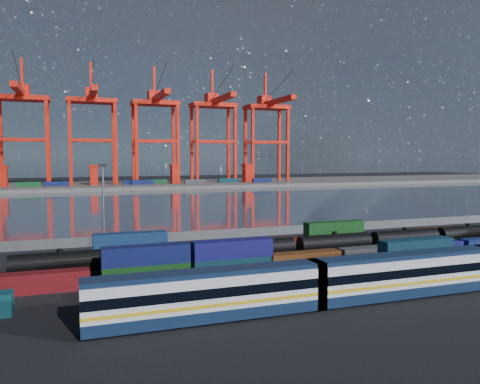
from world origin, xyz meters
name	(u,v)px	position (x,y,z in m)	size (l,w,h in m)	color
ground	(300,265)	(0.00, 0.00, 0.00)	(700.00, 700.00, 0.00)	black
harbor_water	(174,204)	(0.00, 105.00, 0.01)	(700.00, 700.00, 0.00)	#343C4C
far_quay	(138,185)	(0.00, 210.00, 1.00)	(700.00, 70.00, 2.00)	#514F4C
distant_mountains	(103,96)	(63.02, 1600.00, 220.29)	(2470.00, 1100.00, 520.00)	#1E2630
passenger_train	(406,275)	(4.54, -20.81, 2.91)	(79.31, 3.37, 5.78)	silver
container_row_south	(261,276)	(-11.53, -10.92, 1.78)	(139.84, 2.51, 5.34)	#484A4E
container_row_mid	(228,262)	(-13.45, -2.46, 2.07)	(141.37, 2.53, 5.39)	#36383A
container_row_north	(211,246)	(-12.51, 10.37, 2.14)	(127.94, 2.49, 5.30)	#0F134D
tanker_string	(334,244)	(8.92, 3.95, 2.24)	(138.52, 3.12, 4.46)	black
waterfront_fence	(243,233)	(0.00, 28.00, 1.00)	(160.12, 0.12, 2.20)	#595B5E
yard_light_mast	(103,201)	(-30.00, 26.00, 9.30)	(1.60, 0.40, 16.60)	slate
gantry_cranes	(125,112)	(-7.50, 203.15, 42.84)	(201.88, 51.61, 69.89)	red
quay_containers	(121,183)	(-11.00, 195.46, 3.30)	(172.58, 10.99, 2.60)	navy
straddle_carriers	(135,174)	(-2.50, 200.00, 7.82)	(140.00, 7.00, 11.10)	red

